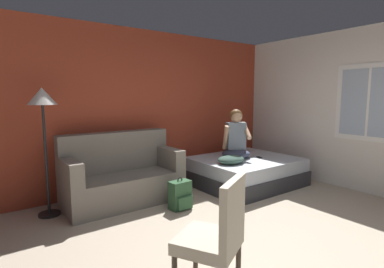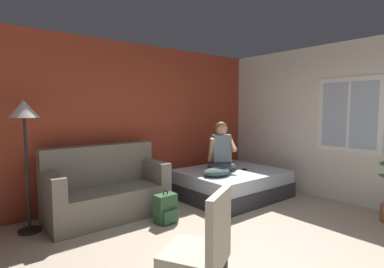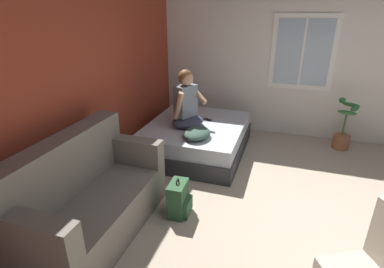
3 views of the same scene
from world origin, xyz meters
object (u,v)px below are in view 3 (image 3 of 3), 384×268
Objects in this scene: bed at (196,138)px; person_seated at (187,104)px; potted_plant at (343,131)px; couch at (88,199)px; throw_pillow at (197,133)px; backpack at (179,199)px; cell_phone at (208,120)px.

person_seated is (-0.13, 0.11, 0.60)m from bed.
potted_plant is at bearing -69.17° from bed.
potted_plant is (3.02, -2.74, -0.09)m from couch.
couch reaches higher than throw_pillow.
couch reaches higher than backpack.
person_seated reaches higher than throw_pillow.
couch is at bearing 125.45° from backpack.
cell_phone is at bearing -14.01° from couch.
cell_phone is at bearing 5.43° from backpack.
couch reaches higher than bed.
backpack is at bearing -148.16° from cell_phone.
backpack is at bearing 141.50° from potted_plant.
couch is 2.00× the size of potted_plant.
bed is 2.21m from couch.
potted_plant is at bearing -47.16° from cell_phone.
couch is at bearing 137.82° from potted_plant.
throw_pillow is 0.56× the size of potted_plant.
person_seated is at bearing -9.94° from couch.
throw_pillow is (1.64, -0.64, 0.16)m from couch.
backpack is at bearing -164.27° from person_seated.
couch reaches higher than cell_phone.
bed is 0.63m from throw_pillow.
throw_pillow is at bearing -21.38° from couch.
backpack is 0.54× the size of potted_plant.
person_seated is at bearing 139.26° from bed.
throw_pillow reaches higher than bed.
backpack is (-1.48, -0.42, -0.64)m from person_seated.
person_seated is 1.03× the size of potted_plant.
person_seated is 2.64m from potted_plant.
potted_plant is (1.38, -2.09, -0.25)m from throw_pillow.
bed is 2.04× the size of person_seated.
person_seated is 0.56m from cell_phone.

